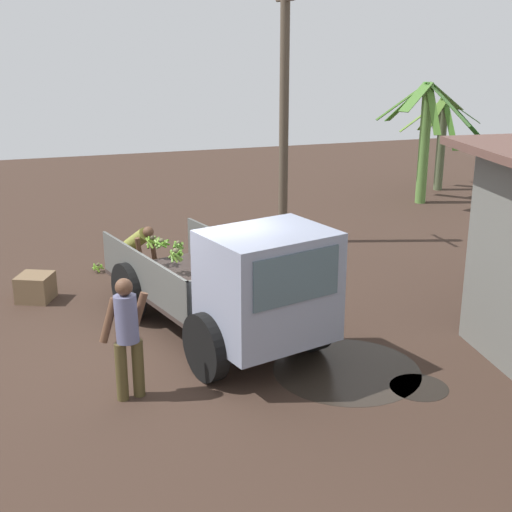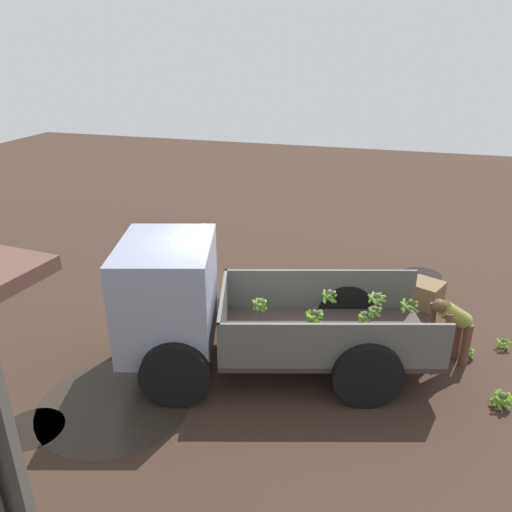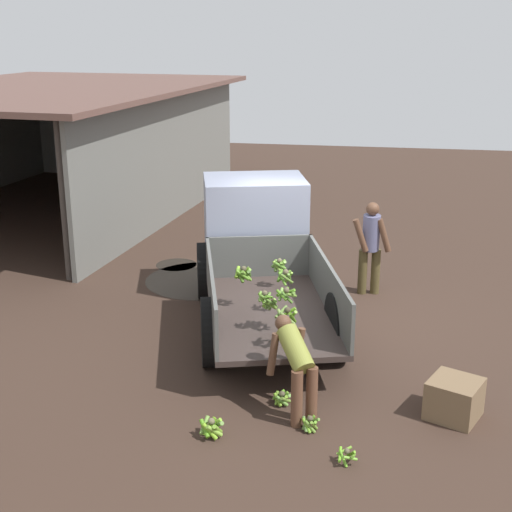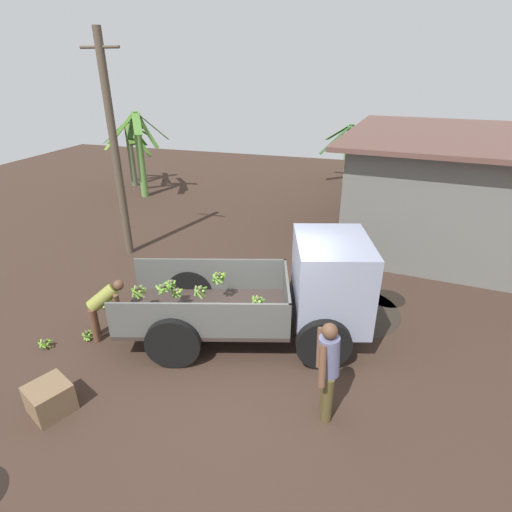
{
  "view_description": "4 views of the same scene",
  "coord_description": "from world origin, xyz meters",
  "px_view_note": "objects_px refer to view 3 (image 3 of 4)",
  "views": [
    {
      "loc": [
        10.11,
        -1.95,
        4.75
      ],
      "look_at": [
        0.27,
        1.12,
        1.43
      ],
      "focal_mm": 50.0,
      "sensor_mm": 36.0,
      "label": 1
    },
    {
      "loc": [
        -1.92,
        6.99,
        4.68
      ],
      "look_at": [
        0.2,
        -0.31,
        1.46
      ],
      "focal_mm": 35.0,
      "sensor_mm": 36.0,
      "label": 2
    },
    {
      "loc": [
        -10.68,
        -1.16,
        4.55
      ],
      "look_at": [
        0.25,
        0.83,
        0.97
      ],
      "focal_mm": 50.0,
      "sensor_mm": 36.0,
      "label": 3
    },
    {
      "loc": [
        1.73,
        -5.66,
        4.9
      ],
      "look_at": [
        -0.38,
        1.34,
        1.4
      ],
      "focal_mm": 28.0,
      "sensor_mm": 36.0,
      "label": 4
    }
  ],
  "objects_px": {
    "person_foreground_visitor": "(371,244)",
    "banana_bunch_on_ground_3": "(347,455)",
    "wooden_crate_0": "(454,399)",
    "person_bystander_near_shed": "(84,226)",
    "cargo_truck": "(258,243)",
    "person_worker_loading": "(296,362)",
    "banana_bunch_on_ground_0": "(282,397)",
    "banana_bunch_on_ground_2": "(211,427)",
    "banana_bunch_on_ground_1": "(310,423)"
  },
  "relations": [
    {
      "from": "banana_bunch_on_ground_2",
      "to": "cargo_truck",
      "type": "bearing_deg",
      "value": 2.95
    },
    {
      "from": "person_worker_loading",
      "to": "banana_bunch_on_ground_2",
      "type": "height_order",
      "value": "person_worker_loading"
    },
    {
      "from": "cargo_truck",
      "to": "banana_bunch_on_ground_3",
      "type": "distance_m",
      "value": 4.97
    },
    {
      "from": "person_worker_loading",
      "to": "banana_bunch_on_ground_1",
      "type": "relative_size",
      "value": 5.24
    },
    {
      "from": "cargo_truck",
      "to": "banana_bunch_on_ground_0",
      "type": "bearing_deg",
      "value": 179.18
    },
    {
      "from": "cargo_truck",
      "to": "banana_bunch_on_ground_2",
      "type": "relative_size",
      "value": 15.67
    },
    {
      "from": "person_worker_loading",
      "to": "banana_bunch_on_ground_0",
      "type": "distance_m",
      "value": 0.69
    },
    {
      "from": "person_foreground_visitor",
      "to": "person_worker_loading",
      "type": "xyz_separation_m",
      "value": [
        -4.41,
        0.75,
        -0.22
      ]
    },
    {
      "from": "cargo_truck",
      "to": "banana_bunch_on_ground_0",
      "type": "distance_m",
      "value": 3.65
    },
    {
      "from": "banana_bunch_on_ground_2",
      "to": "wooden_crate_0",
      "type": "relative_size",
      "value": 0.54
    },
    {
      "from": "person_worker_loading",
      "to": "banana_bunch_on_ground_0",
      "type": "bearing_deg",
      "value": 4.19
    },
    {
      "from": "person_worker_loading",
      "to": "banana_bunch_on_ground_1",
      "type": "bearing_deg",
      "value": 177.86
    },
    {
      "from": "person_worker_loading",
      "to": "banana_bunch_on_ground_0",
      "type": "height_order",
      "value": "person_worker_loading"
    },
    {
      "from": "banana_bunch_on_ground_2",
      "to": "banana_bunch_on_ground_3",
      "type": "bearing_deg",
      "value": -99.31
    },
    {
      "from": "banana_bunch_on_ground_1",
      "to": "banana_bunch_on_ground_0",
      "type": "bearing_deg",
      "value": 37.11
    },
    {
      "from": "banana_bunch_on_ground_0",
      "to": "wooden_crate_0",
      "type": "xyz_separation_m",
      "value": [
        0.09,
        -2.1,
        0.14
      ]
    },
    {
      "from": "cargo_truck",
      "to": "banana_bunch_on_ground_0",
      "type": "xyz_separation_m",
      "value": [
        -3.39,
        -0.92,
        -0.97
      ]
    },
    {
      "from": "person_worker_loading",
      "to": "person_foreground_visitor",
      "type": "bearing_deg",
      "value": -46.17
    },
    {
      "from": "person_worker_loading",
      "to": "banana_bunch_on_ground_2",
      "type": "distance_m",
      "value": 1.25
    },
    {
      "from": "cargo_truck",
      "to": "wooden_crate_0",
      "type": "bearing_deg",
      "value": -153.52
    },
    {
      "from": "cargo_truck",
      "to": "banana_bunch_on_ground_0",
      "type": "relative_size",
      "value": 19.07
    },
    {
      "from": "person_worker_loading",
      "to": "banana_bunch_on_ground_3",
      "type": "relative_size",
      "value": 4.9
    },
    {
      "from": "person_bystander_near_shed",
      "to": "banana_bunch_on_ground_0",
      "type": "relative_size",
      "value": 6.05
    },
    {
      "from": "banana_bunch_on_ground_3",
      "to": "wooden_crate_0",
      "type": "relative_size",
      "value": 0.42
    },
    {
      "from": "person_foreground_visitor",
      "to": "banana_bunch_on_ground_0",
      "type": "bearing_deg",
      "value": -24.42
    },
    {
      "from": "person_foreground_visitor",
      "to": "banana_bunch_on_ground_2",
      "type": "xyz_separation_m",
      "value": [
        -5.06,
        1.65,
        -0.8
      ]
    },
    {
      "from": "banana_bunch_on_ground_3",
      "to": "wooden_crate_0",
      "type": "xyz_separation_m",
      "value": [
        1.23,
        -1.22,
        0.13
      ]
    },
    {
      "from": "banana_bunch_on_ground_0",
      "to": "cargo_truck",
      "type": "bearing_deg",
      "value": 15.16
    },
    {
      "from": "person_foreground_visitor",
      "to": "banana_bunch_on_ground_0",
      "type": "relative_size",
      "value": 6.51
    },
    {
      "from": "person_bystander_near_shed",
      "to": "banana_bunch_on_ground_3",
      "type": "bearing_deg",
      "value": -179.86
    },
    {
      "from": "cargo_truck",
      "to": "banana_bunch_on_ground_2",
      "type": "bearing_deg",
      "value": 166.98
    },
    {
      "from": "wooden_crate_0",
      "to": "person_bystander_near_shed",
      "type": "bearing_deg",
      "value": 55.97
    },
    {
      "from": "banana_bunch_on_ground_0",
      "to": "banana_bunch_on_ground_3",
      "type": "xyz_separation_m",
      "value": [
        -1.14,
        -0.88,
        0.02
      ]
    },
    {
      "from": "banana_bunch_on_ground_2",
      "to": "person_worker_loading",
      "type": "bearing_deg",
      "value": -53.78
    },
    {
      "from": "person_foreground_visitor",
      "to": "wooden_crate_0",
      "type": "bearing_deg",
      "value": 4.14
    },
    {
      "from": "cargo_truck",
      "to": "person_worker_loading",
      "type": "distance_m",
      "value": 3.81
    },
    {
      "from": "person_worker_loading",
      "to": "banana_bunch_on_ground_3",
      "type": "xyz_separation_m",
      "value": [
        -0.91,
        -0.68,
        -0.6
      ]
    },
    {
      "from": "cargo_truck",
      "to": "person_worker_loading",
      "type": "bearing_deg",
      "value": -178.85
    },
    {
      "from": "person_foreground_visitor",
      "to": "banana_bunch_on_ground_3",
      "type": "xyz_separation_m",
      "value": [
        -5.32,
        0.07,
        -0.82
      ]
    },
    {
      "from": "cargo_truck",
      "to": "banana_bunch_on_ground_3",
      "type": "bearing_deg",
      "value": -174.35
    },
    {
      "from": "person_bystander_near_shed",
      "to": "banana_bunch_on_ground_1",
      "type": "distance_m",
      "value": 7.2
    },
    {
      "from": "cargo_truck",
      "to": "wooden_crate_0",
      "type": "height_order",
      "value": "cargo_truck"
    },
    {
      "from": "person_bystander_near_shed",
      "to": "wooden_crate_0",
      "type": "relative_size",
      "value": 2.68
    },
    {
      "from": "person_bystander_near_shed",
      "to": "banana_bunch_on_ground_2",
      "type": "distance_m",
      "value": 6.75
    },
    {
      "from": "person_foreground_visitor",
      "to": "wooden_crate_0",
      "type": "height_order",
      "value": "person_foreground_visitor"
    },
    {
      "from": "person_bystander_near_shed",
      "to": "wooden_crate_0",
      "type": "bearing_deg",
      "value": -167.4
    },
    {
      "from": "banana_bunch_on_ground_2",
      "to": "banana_bunch_on_ground_3",
      "type": "height_order",
      "value": "banana_bunch_on_ground_2"
    },
    {
      "from": "wooden_crate_0",
      "to": "banana_bunch_on_ground_3",
      "type": "bearing_deg",
      "value": 135.28
    },
    {
      "from": "person_foreground_visitor",
      "to": "banana_bunch_on_ground_2",
      "type": "distance_m",
      "value": 5.38
    },
    {
      "from": "person_foreground_visitor",
      "to": "banana_bunch_on_ground_3",
      "type": "distance_m",
      "value": 5.38
    }
  ]
}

